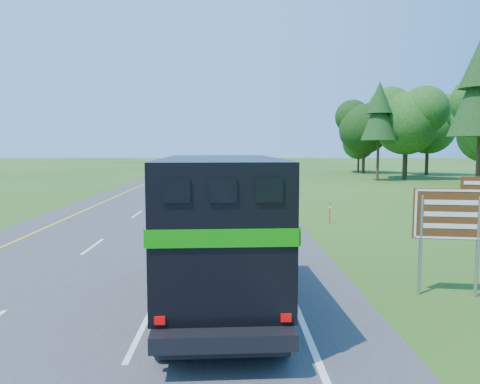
# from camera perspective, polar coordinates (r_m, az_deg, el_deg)

# --- Properties ---
(ground) EXTENTS (300.00, 300.00, 0.00)m
(ground) POSITION_cam_1_polar(r_m,az_deg,el_deg) (9.77, -25.80, -20.09)
(ground) COLOR #244412
(ground) RESTS_ON ground
(road) EXTENTS (15.00, 260.00, 0.04)m
(road) POSITION_cam_1_polar(r_m,az_deg,el_deg) (58.23, -4.89, 1.58)
(road) COLOR #38383A
(road) RESTS_ON ground
(lane_markings) EXTENTS (11.15, 260.00, 0.01)m
(lane_markings) POSITION_cam_1_polar(r_m,az_deg,el_deg) (58.23, -4.89, 1.61)
(lane_markings) COLOR yellow
(lane_markings) RESTS_ON road
(horse_truck) EXTENTS (3.03, 8.74, 3.83)m
(horse_truck) POSITION_cam_1_polar(r_m,az_deg,el_deg) (12.08, -2.49, -4.19)
(horse_truck) COLOR black
(horse_truck) RESTS_ON road
(white_suv) EXTENTS (3.66, 7.34, 2.00)m
(white_suv) POSITION_cam_1_polar(r_m,az_deg,el_deg) (52.89, -9.08, 2.23)
(white_suv) COLOR white
(white_suv) RESTS_ON road
(far_car) EXTENTS (2.07, 4.69, 1.57)m
(far_car) POSITION_cam_1_polar(r_m,az_deg,el_deg) (112.71, -4.99, 3.96)
(far_car) COLOR silver
(far_car) RESTS_ON road
(exit_sign) EXTENTS (1.94, 0.37, 3.32)m
(exit_sign) POSITION_cam_1_polar(r_m,az_deg,el_deg) (14.06, 24.37, -3.00)
(exit_sign) COLOR gray
(exit_sign) RESTS_ON ground
(delineator) EXTENTS (0.09, 0.05, 1.13)m
(delineator) POSITION_cam_1_polar(r_m,az_deg,el_deg) (25.52, 10.88, -2.42)
(delineator) COLOR #DA4D0B
(delineator) RESTS_ON ground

